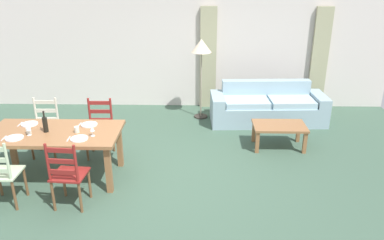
{
  "coord_description": "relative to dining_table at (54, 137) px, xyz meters",
  "views": [
    {
      "loc": [
        0.69,
        -4.97,
        2.94
      ],
      "look_at": [
        0.57,
        0.46,
        0.75
      ],
      "focal_mm": 35.46,
      "sensor_mm": 36.0,
      "label": 1
    }
  ],
  "objects": [
    {
      "name": "standing_lamp",
      "position": [
        2.12,
        2.52,
        0.75
      ],
      "size": [
        0.4,
        0.4,
        1.64
      ],
      "color": "#332D28",
      "rests_on": "ground_plane"
    },
    {
      "name": "dinner_plate_near_right",
      "position": [
        0.45,
        -0.25,
        0.1
      ],
      "size": [
        0.24,
        0.24,
        0.02
      ],
      "primitive_type": "cylinder",
      "color": "white",
      "rests_on": "dining_table"
    },
    {
      "name": "fork_far_right",
      "position": [
        0.3,
        0.25,
        0.09
      ],
      "size": [
        0.02,
        0.17,
        0.01
      ],
      "primitive_type": "cube",
      "rotation": [
        0.0,
        0.0,
        -0.04
      ],
      "color": "silver",
      "rests_on": "dining_table"
    },
    {
      "name": "fork_near_left",
      "position": [
        -0.6,
        -0.25,
        0.09
      ],
      "size": [
        0.02,
        0.17,
        0.01
      ],
      "primitive_type": "cube",
      "rotation": [
        0.0,
        0.0,
        0.05
      ],
      "color": "silver",
      "rests_on": "dining_table"
    },
    {
      "name": "dining_chair_near_right",
      "position": [
        0.42,
        -0.74,
        -0.19
      ],
      "size": [
        0.45,
        0.43,
        0.96
      ],
      "color": "maroon",
      "rests_on": "ground_plane"
    },
    {
      "name": "curtain_panel_left",
      "position": [
        2.27,
        3.19,
        0.44
      ],
      "size": [
        0.35,
        0.08,
        2.2
      ],
      "primitive_type": "cube",
      "color": "tan",
      "rests_on": "ground_plane"
    },
    {
      "name": "wall_far",
      "position": [
        1.41,
        3.33,
        0.69
      ],
      "size": [
        9.6,
        0.16,
        2.7
      ],
      "primitive_type": "cube",
      "color": "silver",
      "rests_on": "ground_plane"
    },
    {
      "name": "coffee_cup_primary",
      "position": [
        0.35,
        -0.02,
        0.13
      ],
      "size": [
        0.07,
        0.07,
        0.09
      ],
      "primitive_type": "cylinder",
      "color": "silver",
      "rests_on": "dining_table"
    },
    {
      "name": "fork_near_right",
      "position": [
        0.3,
        -0.25,
        0.09
      ],
      "size": [
        0.03,
        0.17,
        0.01
      ],
      "primitive_type": "cube",
      "rotation": [
        0.0,
        0.0,
        0.06
      ],
      "color": "silver",
      "rests_on": "dining_table"
    },
    {
      "name": "coffee_cup_secondary",
      "position": [
        -0.32,
        -0.08,
        0.13
      ],
      "size": [
        0.07,
        0.07,
        0.09
      ],
      "primitive_type": "cylinder",
      "color": "silver",
      "rests_on": "dining_table"
    },
    {
      "name": "coffee_table",
      "position": [
        3.48,
        1.12,
        -0.31
      ],
      "size": [
        0.9,
        0.56,
        0.42
      ],
      "color": "#91603B",
      "rests_on": "ground_plane"
    },
    {
      "name": "wine_bottle",
      "position": [
        -0.1,
        -0.01,
        0.2
      ],
      "size": [
        0.07,
        0.07,
        0.32
      ],
      "color": "black",
      "rests_on": "dining_table"
    },
    {
      "name": "couch",
      "position": [
        3.47,
        2.33,
        -0.37
      ],
      "size": [
        2.31,
        0.9,
        0.8
      ],
      "color": "#91ADBA",
      "rests_on": "ground_plane"
    },
    {
      "name": "dinner_plate_far_right",
      "position": [
        0.45,
        0.25,
        0.1
      ],
      "size": [
        0.24,
        0.24,
        0.02
      ],
      "primitive_type": "cylinder",
      "color": "white",
      "rests_on": "dining_table"
    },
    {
      "name": "dining_table",
      "position": [
        0.0,
        0.0,
        0.0
      ],
      "size": [
        1.9,
        0.96,
        0.75
      ],
      "color": "#91603B",
      "rests_on": "ground_plane"
    },
    {
      "name": "ground_plane",
      "position": [
        1.41,
        0.03,
        -0.67
      ],
      "size": [
        9.6,
        9.6,
        0.02
      ],
      "primitive_type": "cube",
      "color": "#3C5746"
    },
    {
      "name": "dining_chair_far_right",
      "position": [
        0.46,
        0.76,
        -0.19
      ],
      "size": [
        0.43,
        0.41,
        0.96
      ],
      "color": "maroon",
      "rests_on": "ground_plane"
    },
    {
      "name": "fork_far_left",
      "position": [
        -0.6,
        0.25,
        0.09
      ],
      "size": [
        0.02,
        0.17,
        0.01
      ],
      "primitive_type": "cube",
      "rotation": [
        0.0,
        0.0,
        0.01
      ],
      "color": "silver",
      "rests_on": "dining_table"
    },
    {
      "name": "dinner_plate_near_left",
      "position": [
        -0.45,
        -0.25,
        0.1
      ],
      "size": [
        0.24,
        0.24,
        0.02
      ],
      "primitive_type": "cylinder",
      "color": "white",
      "rests_on": "dining_table"
    },
    {
      "name": "wine_glass_near_left",
      "position": [
        -0.29,
        -0.13,
        0.2
      ],
      "size": [
        0.06,
        0.06,
        0.16
      ],
      "color": "white",
      "rests_on": "dining_table"
    },
    {
      "name": "dining_chair_far_left",
      "position": [
        -0.45,
        0.78,
        -0.19
      ],
      "size": [
        0.42,
        0.4,
        0.96
      ],
      "color": "beige",
      "rests_on": "ground_plane"
    },
    {
      "name": "wine_glass_near_right",
      "position": [
        0.61,
        -0.14,
        0.2
      ],
      "size": [
        0.06,
        0.06,
        0.16
      ],
      "color": "white",
      "rests_on": "dining_table"
    },
    {
      "name": "curtain_panel_right",
      "position": [
        4.67,
        3.19,
        0.44
      ],
      "size": [
        0.35,
        0.08,
        2.2
      ],
      "primitive_type": "cube",
      "color": "tan",
      "rests_on": "ground_plane"
    },
    {
      "name": "dinner_plate_far_left",
      "position": [
        -0.45,
        0.25,
        0.1
      ],
      "size": [
        0.24,
        0.24,
        0.02
      ],
      "primitive_type": "cylinder",
      "color": "white",
      "rests_on": "dining_table"
    },
    {
      "name": "dining_chair_near_left",
      "position": [
        -0.45,
        -0.72,
        -0.19
      ],
      "size": [
        0.42,
        0.4,
        0.96
      ],
      "color": "beige",
      "rests_on": "ground_plane"
    }
  ]
}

